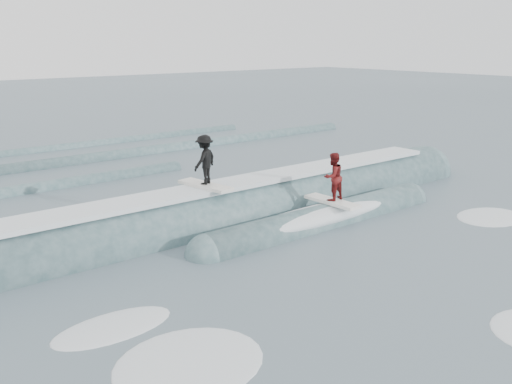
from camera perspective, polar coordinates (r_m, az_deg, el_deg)
ground at (r=14.68m, az=13.25°, el=-8.34°), size 160.00×160.00×0.00m
breaking_wave at (r=18.79m, az=-0.64°, el=-2.59°), size 22.94×3.98×2.39m
surfer_black at (r=17.68m, az=-5.15°, el=2.96°), size 1.14×2.06×1.64m
surfer_red at (r=18.35m, az=7.69°, el=1.19°), size 0.78×2.01×1.65m
whitewater at (r=12.77m, az=6.94°, el=-11.70°), size 15.47×7.33×0.10m
far_swells at (r=28.42m, az=-16.26°, el=2.80°), size 36.35×8.65×0.80m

